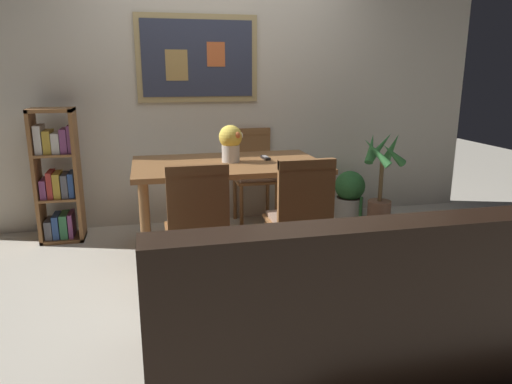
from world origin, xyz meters
TOP-DOWN VIEW (x-y plane):
  - ground_plane at (0.00, 0.00)m, footprint 12.00×12.00m
  - wall_back_with_painting at (-0.00, 1.45)m, footprint 5.20×0.14m
  - dining_table at (-0.10, 0.53)m, footprint 1.50×0.93m
  - dining_chair_near_left at (-0.43, -0.25)m, footprint 0.40×0.41m
  - dining_chair_near_right at (0.27, -0.23)m, footprint 0.40×0.41m
  - dining_chair_far_right at (0.28, 1.28)m, footprint 0.40×0.41m
  - leather_couch at (0.12, -1.16)m, footprint 1.80×0.84m
  - bookshelf at (-1.48, 1.12)m, footprint 0.36×0.28m
  - potted_ivy at (1.25, 1.16)m, footprint 0.30×0.32m
  - potted_palm at (1.42, 0.84)m, footprint 0.42×0.42m
  - flower_vase at (-0.07, 0.55)m, footprint 0.20×0.19m
  - tv_remote at (0.23, 0.61)m, footprint 0.05×0.16m

SIDE VIEW (x-z plane):
  - ground_plane at x=0.00m, z-range 0.00..0.00m
  - potted_ivy at x=1.25m, z-range -0.02..0.50m
  - leather_couch at x=0.12m, z-range -0.11..0.73m
  - potted_palm at x=1.42m, z-range -0.06..0.85m
  - dining_chair_near_left at x=-0.43m, z-range 0.08..0.99m
  - dining_chair_near_right at x=0.27m, z-range 0.08..0.99m
  - dining_chair_far_right at x=0.28m, z-range 0.08..0.99m
  - bookshelf at x=-1.48m, z-range -0.01..1.14m
  - dining_table at x=-0.10m, z-range 0.28..1.02m
  - tv_remote at x=0.23m, z-range 0.75..0.77m
  - flower_vase at x=-0.07m, z-range 0.76..1.06m
  - wall_back_with_painting at x=0.00m, z-range 0.01..2.61m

